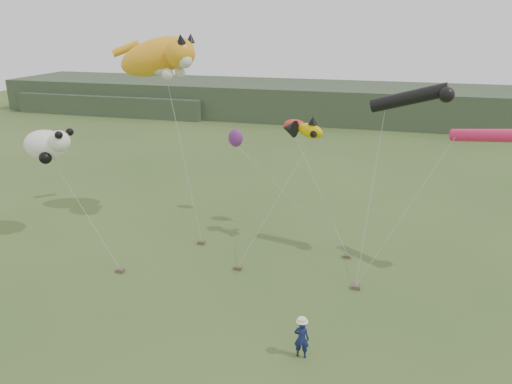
% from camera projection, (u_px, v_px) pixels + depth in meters
% --- Properties ---
extents(ground, '(120.00, 120.00, 0.00)m').
position_uv_depth(ground, '(252.00, 324.00, 20.03)').
color(ground, '#385123').
rests_on(ground, ground).
extents(headland, '(90.00, 13.00, 4.00)m').
position_uv_depth(headland, '(328.00, 103.00, 60.85)').
color(headland, '#2D3D28').
rests_on(headland, ground).
extents(festival_attendant, '(0.56, 0.38, 1.50)m').
position_uv_depth(festival_attendant, '(301.00, 339.00, 17.84)').
color(festival_attendant, '#121B47').
rests_on(festival_attendant, ground).
extents(sandbag_anchors, '(11.46, 4.78, 0.18)m').
position_uv_depth(sandbag_anchors, '(251.00, 264.00, 24.71)').
color(sandbag_anchors, brown).
rests_on(sandbag_anchors, ground).
extents(cat_kite, '(5.77, 3.36, 3.08)m').
position_uv_depth(cat_kite, '(162.00, 56.00, 27.70)').
color(cat_kite, orange).
rests_on(cat_kite, ground).
extents(fish_kite, '(2.44, 1.59, 1.21)m').
position_uv_depth(fish_kite, '(303.00, 129.00, 25.54)').
color(fish_kite, '#D5B000').
rests_on(fish_kite, ground).
extents(tube_kites, '(6.89, 2.48, 2.74)m').
position_uv_depth(tube_kites, '(445.00, 112.00, 22.57)').
color(tube_kites, black).
rests_on(tube_kites, ground).
extents(panda_kite, '(2.94, 1.90, 1.83)m').
position_uv_depth(panda_kite, '(48.00, 145.00, 26.53)').
color(panda_kite, white).
rests_on(panda_kite, ground).
extents(misc_kites, '(4.91, 2.01, 2.12)m').
position_uv_depth(misc_kites, '(265.00, 132.00, 28.54)').
color(misc_kites, red).
rests_on(misc_kites, ground).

